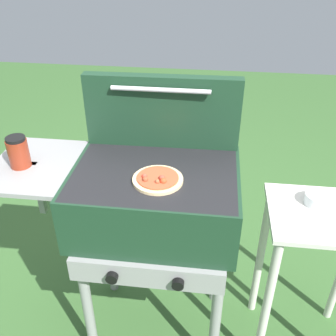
{
  "coord_description": "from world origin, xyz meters",
  "views": [
    {
      "loc": [
        0.2,
        -1.22,
        1.7
      ],
      "look_at": [
        0.05,
        0.0,
        0.92
      ],
      "focal_mm": 41.58,
      "sensor_mm": 36.0,
      "label": 1
    }
  ],
  "objects_px": {
    "pizza_pepperoni": "(158,179)",
    "sauce_jar": "(18,152)",
    "prep_table": "(316,255)",
    "grill": "(152,202)",
    "topping_bowl_near": "(318,200)"
  },
  "relations": [
    {
      "from": "prep_table",
      "to": "pizza_pepperoni",
      "type": "bearing_deg",
      "value": -174.34
    },
    {
      "from": "grill",
      "to": "pizza_pepperoni",
      "type": "xyz_separation_m",
      "value": [
        0.03,
        -0.06,
        0.15
      ]
    },
    {
      "from": "prep_table",
      "to": "sauce_jar",
      "type": "bearing_deg",
      "value": -178.96
    },
    {
      "from": "sauce_jar",
      "to": "prep_table",
      "type": "distance_m",
      "value": 1.25
    },
    {
      "from": "grill",
      "to": "pizza_pepperoni",
      "type": "relative_size",
      "value": 5.18
    },
    {
      "from": "topping_bowl_near",
      "to": "prep_table",
      "type": "bearing_deg",
      "value": -61.5
    },
    {
      "from": "grill",
      "to": "sauce_jar",
      "type": "relative_size",
      "value": 7.8
    },
    {
      "from": "pizza_pepperoni",
      "to": "sauce_jar",
      "type": "xyz_separation_m",
      "value": [
        -0.54,
        0.04,
        0.05
      ]
    },
    {
      "from": "prep_table",
      "to": "topping_bowl_near",
      "type": "distance_m",
      "value": 0.25
    },
    {
      "from": "grill",
      "to": "sauce_jar",
      "type": "xyz_separation_m",
      "value": [
        -0.51,
        -0.02,
        0.2
      ]
    },
    {
      "from": "grill",
      "to": "sauce_jar",
      "type": "bearing_deg",
      "value": -178.08
    },
    {
      "from": "pizza_pepperoni",
      "to": "prep_table",
      "type": "relative_size",
      "value": 0.24
    },
    {
      "from": "grill",
      "to": "topping_bowl_near",
      "type": "distance_m",
      "value": 0.65
    },
    {
      "from": "grill",
      "to": "topping_bowl_near",
      "type": "relative_size",
      "value": 9.52
    },
    {
      "from": "grill",
      "to": "pizza_pepperoni",
      "type": "distance_m",
      "value": 0.17
    }
  ]
}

